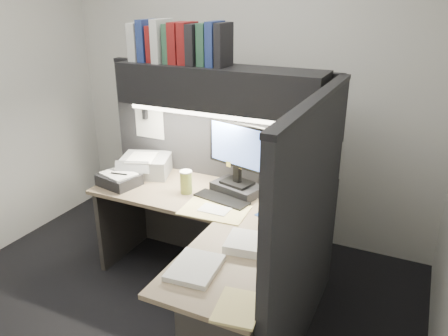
{
  "coord_description": "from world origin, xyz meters",
  "views": [
    {
      "loc": [
        1.5,
        -2.06,
        2.11
      ],
      "look_at": [
        0.28,
        0.51,
        0.99
      ],
      "focal_mm": 35.0,
      "sensor_mm": 36.0,
      "label": 1
    }
  ],
  "objects_px": {
    "monitor": "(237,166)",
    "keyboard": "(222,199)",
    "desk": "(210,278)",
    "printer": "(146,165)",
    "telephone": "(293,202)",
    "coffee_cup": "(186,183)",
    "overhead_shelf": "(219,87)",
    "notebook_stack": "(119,180)"
  },
  "relations": [
    {
      "from": "monitor",
      "to": "keyboard",
      "type": "height_order",
      "value": "monitor"
    },
    {
      "from": "desk",
      "to": "printer",
      "type": "bearing_deg",
      "value": 143.42
    },
    {
      "from": "telephone",
      "to": "printer",
      "type": "relative_size",
      "value": 0.55
    },
    {
      "from": "telephone",
      "to": "keyboard",
      "type": "bearing_deg",
      "value": -178.85
    },
    {
      "from": "monitor",
      "to": "coffee_cup",
      "type": "relative_size",
      "value": 3.29
    },
    {
      "from": "desk",
      "to": "overhead_shelf",
      "type": "bearing_deg",
      "value": 111.79
    },
    {
      "from": "desk",
      "to": "monitor",
      "type": "bearing_deg",
      "value": 99.72
    },
    {
      "from": "desk",
      "to": "notebook_stack",
      "type": "height_order",
      "value": "notebook_stack"
    },
    {
      "from": "monitor",
      "to": "notebook_stack",
      "type": "xyz_separation_m",
      "value": [
        -0.89,
        -0.26,
        -0.17
      ]
    },
    {
      "from": "monitor",
      "to": "printer",
      "type": "distance_m",
      "value": 0.84
    },
    {
      "from": "monitor",
      "to": "telephone",
      "type": "distance_m",
      "value": 0.49
    },
    {
      "from": "desk",
      "to": "notebook_stack",
      "type": "xyz_separation_m",
      "value": [
        -1.01,
        0.42,
        0.33
      ]
    },
    {
      "from": "overhead_shelf",
      "to": "coffee_cup",
      "type": "height_order",
      "value": "overhead_shelf"
    },
    {
      "from": "monitor",
      "to": "printer",
      "type": "xyz_separation_m",
      "value": [
        -0.83,
        0.02,
        -0.14
      ]
    },
    {
      "from": "telephone",
      "to": "desk",
      "type": "bearing_deg",
      "value": -130.3
    },
    {
      "from": "coffee_cup",
      "to": "notebook_stack",
      "type": "relative_size",
      "value": 0.57
    },
    {
      "from": "printer",
      "to": "notebook_stack",
      "type": "bearing_deg",
      "value": -121.9
    },
    {
      "from": "desk",
      "to": "telephone",
      "type": "bearing_deg",
      "value": 61.66
    },
    {
      "from": "coffee_cup",
      "to": "printer",
      "type": "bearing_deg",
      "value": 159.54
    },
    {
      "from": "telephone",
      "to": "coffee_cup",
      "type": "relative_size",
      "value": 1.26
    },
    {
      "from": "desk",
      "to": "coffee_cup",
      "type": "xyz_separation_m",
      "value": [
        -0.46,
        0.52,
        0.37
      ]
    },
    {
      "from": "desk",
      "to": "coffee_cup",
      "type": "distance_m",
      "value": 0.79
    },
    {
      "from": "printer",
      "to": "notebook_stack",
      "type": "height_order",
      "value": "printer"
    },
    {
      "from": "telephone",
      "to": "notebook_stack",
      "type": "relative_size",
      "value": 0.71
    },
    {
      "from": "overhead_shelf",
      "to": "telephone",
      "type": "bearing_deg",
      "value": -10.94
    },
    {
      "from": "monitor",
      "to": "coffee_cup",
      "type": "distance_m",
      "value": 0.4
    },
    {
      "from": "monitor",
      "to": "telephone",
      "type": "relative_size",
      "value": 2.62
    },
    {
      "from": "desk",
      "to": "telephone",
      "type": "distance_m",
      "value": 0.79
    },
    {
      "from": "monitor",
      "to": "notebook_stack",
      "type": "height_order",
      "value": "monitor"
    },
    {
      "from": "overhead_shelf",
      "to": "coffee_cup",
      "type": "bearing_deg",
      "value": -125.09
    },
    {
      "from": "overhead_shelf",
      "to": "monitor",
      "type": "xyz_separation_m",
      "value": [
        0.18,
        -0.07,
        -0.55
      ]
    },
    {
      "from": "desk",
      "to": "keyboard",
      "type": "bearing_deg",
      "value": 107.52
    },
    {
      "from": "coffee_cup",
      "to": "notebook_stack",
      "type": "xyz_separation_m",
      "value": [
        -0.55,
        -0.1,
        -0.04
      ]
    },
    {
      "from": "overhead_shelf",
      "to": "monitor",
      "type": "distance_m",
      "value": 0.59
    },
    {
      "from": "printer",
      "to": "notebook_stack",
      "type": "relative_size",
      "value": 1.31
    },
    {
      "from": "monitor",
      "to": "printer",
      "type": "height_order",
      "value": "monitor"
    },
    {
      "from": "coffee_cup",
      "to": "notebook_stack",
      "type": "bearing_deg",
      "value": -169.85
    },
    {
      "from": "desk",
      "to": "notebook_stack",
      "type": "bearing_deg",
      "value": 157.16
    },
    {
      "from": "telephone",
      "to": "coffee_cup",
      "type": "distance_m",
      "value": 0.81
    },
    {
      "from": "overhead_shelf",
      "to": "printer",
      "type": "relative_size",
      "value": 4.04
    },
    {
      "from": "keyboard",
      "to": "overhead_shelf",
      "type": "bearing_deg",
      "value": 131.06
    },
    {
      "from": "overhead_shelf",
      "to": "printer",
      "type": "xyz_separation_m",
      "value": [
        -0.65,
        -0.05,
        -0.69
      ]
    }
  ]
}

